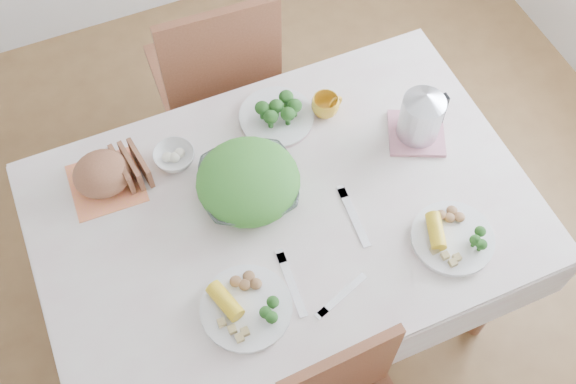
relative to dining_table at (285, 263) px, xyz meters
name	(u,v)px	position (x,y,z in m)	size (l,w,h in m)	color
floor	(285,302)	(0.00, 0.00, -0.38)	(3.60, 3.60, 0.00)	brown
dining_table	(285,263)	(0.00, 0.00, 0.00)	(1.40, 0.90, 0.75)	brown
tablecloth	(285,210)	(0.00, 0.00, 0.38)	(1.50, 1.00, 0.01)	silver
chair_far	(213,77)	(0.04, 0.83, 0.09)	(0.45, 0.45, 1.00)	brown
salad_bowl	(249,186)	(-0.08, 0.10, 0.42)	(0.30, 0.30, 0.07)	white
dinner_plate_left	(246,308)	(-0.23, -0.26, 0.40)	(0.26, 0.26, 0.02)	white
dinner_plate_right	(452,238)	(0.42, -0.29, 0.40)	(0.25, 0.25, 0.02)	white
broccoli_plate	(276,118)	(0.11, 0.33, 0.40)	(0.25, 0.25, 0.02)	beige
napkin	(106,183)	(-0.48, 0.30, 0.39)	(0.22, 0.22, 0.00)	#FF8853
bread_loaf	(102,174)	(-0.48, 0.30, 0.45)	(0.18, 0.17, 0.11)	brown
fruit_bowl	(174,157)	(-0.25, 0.30, 0.41)	(0.13, 0.13, 0.04)	white
yellow_mug	(325,106)	(0.27, 0.29, 0.42)	(0.09, 0.09, 0.07)	gold
pink_tray	(416,133)	(0.50, 0.09, 0.40)	(0.18, 0.18, 0.01)	#CE7E8F
electric_kettle	(422,112)	(0.50, 0.09, 0.51)	(0.14, 0.14, 0.19)	#B2B5BA
fork_left	(292,284)	(-0.08, -0.24, 0.39)	(0.02, 0.21, 0.00)	silver
fork_right	(354,217)	(0.18, -0.11, 0.39)	(0.02, 0.21, 0.00)	silver
knife	(342,295)	(0.04, -0.32, 0.39)	(0.02, 0.18, 0.00)	silver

